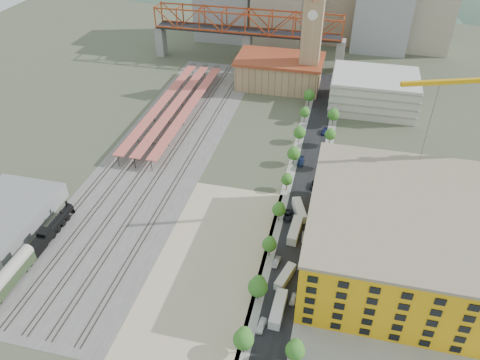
% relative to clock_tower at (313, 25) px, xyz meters
% --- Properties ---
extents(ground, '(400.00, 400.00, 0.00)m').
position_rel_clock_tower_xyz_m(ground, '(-8.00, -79.99, -28.70)').
color(ground, '#474C38').
rests_on(ground, ground).
extents(ballast_strip, '(36.00, 165.00, 0.06)m').
position_rel_clock_tower_xyz_m(ballast_strip, '(-44.00, -62.49, -28.67)').
color(ballast_strip, '#605E59').
rests_on(ballast_strip, ground).
extents(dirt_lot, '(28.00, 67.00, 0.06)m').
position_rel_clock_tower_xyz_m(dirt_lot, '(-12.00, -111.49, -28.67)').
color(dirt_lot, tan).
rests_on(dirt_lot, ground).
extents(street_asphalt, '(12.00, 170.00, 0.06)m').
position_rel_clock_tower_xyz_m(street_asphalt, '(8.00, -64.99, -28.67)').
color(street_asphalt, black).
rests_on(street_asphalt, ground).
extents(sidewalk_west, '(3.00, 170.00, 0.04)m').
position_rel_clock_tower_xyz_m(sidewalk_west, '(2.50, -64.99, -28.68)').
color(sidewalk_west, gray).
rests_on(sidewalk_west, ground).
extents(sidewalk_east, '(3.00, 170.00, 0.04)m').
position_rel_clock_tower_xyz_m(sidewalk_east, '(13.50, -64.99, -28.68)').
color(sidewalk_east, gray).
rests_on(sidewalk_east, ground).
extents(construction_pad, '(50.00, 90.00, 0.06)m').
position_rel_clock_tower_xyz_m(construction_pad, '(37.00, -99.99, -28.67)').
color(construction_pad, gray).
rests_on(construction_pad, ground).
extents(rail_tracks, '(26.56, 160.00, 0.18)m').
position_rel_clock_tower_xyz_m(rail_tracks, '(-45.80, -62.49, -28.55)').
color(rail_tracks, '#382B23').
rests_on(rail_tracks, ground).
extents(platform_canopies, '(16.00, 80.00, 4.12)m').
position_rel_clock_tower_xyz_m(platform_canopies, '(-49.00, -34.99, -24.70)').
color(platform_canopies, '#C5594B').
rests_on(platform_canopies, ground).
extents(station_hall, '(38.00, 24.00, 13.10)m').
position_rel_clock_tower_xyz_m(station_hall, '(-13.00, 2.01, -22.03)').
color(station_hall, tan).
rests_on(station_hall, ground).
extents(clock_tower, '(12.00, 12.00, 52.00)m').
position_rel_clock_tower_xyz_m(clock_tower, '(0.00, 0.00, 0.00)').
color(clock_tower, tan).
rests_on(clock_tower, ground).
extents(parking_garage, '(34.00, 26.00, 14.00)m').
position_rel_clock_tower_xyz_m(parking_garage, '(28.00, -9.99, -21.70)').
color(parking_garage, silver).
rests_on(parking_garage, ground).
extents(truss_bridge, '(94.00, 9.60, 25.60)m').
position_rel_clock_tower_xyz_m(truss_bridge, '(-33.00, 25.01, -9.83)').
color(truss_bridge, gray).
rests_on(truss_bridge, ground).
extents(construction_building, '(44.60, 50.60, 18.80)m').
position_rel_clock_tower_xyz_m(construction_building, '(34.00, -99.99, -19.29)').
color(construction_building, yellow).
rests_on(construction_building, ground).
extents(warehouse, '(22.00, 32.00, 5.00)m').
position_rel_clock_tower_xyz_m(warehouse, '(-74.00, -109.99, -26.20)').
color(warehouse, gray).
rests_on(warehouse, ground).
extents(street_trees, '(15.40, 124.40, 8.00)m').
position_rel_clock_tower_xyz_m(street_trees, '(8.00, -74.99, -28.70)').
color(street_trees, '#347222').
rests_on(street_trees, ground).
extents(skyline, '(133.00, 46.00, 60.00)m').
position_rel_clock_tower_xyz_m(skyline, '(-0.53, 62.32, -5.89)').
color(skyline, '#9EA0A3').
rests_on(skyline, ground).
extents(distant_hills, '(647.00, 264.00, 227.00)m').
position_rel_clock_tower_xyz_m(distant_hills, '(37.28, 180.01, -108.23)').
color(distant_hills, '#4C6B59').
rests_on(distant_hills, ground).
extents(locomotive, '(2.90, 22.37, 5.59)m').
position_rel_clock_tower_xyz_m(locomotive, '(-58.00, -110.87, -26.61)').
color(locomotive, black).
rests_on(locomotive, ground).
extents(coach, '(3.21, 18.65, 5.85)m').
position_rel_clock_tower_xyz_m(coach, '(-58.00, -130.50, -25.58)').
color(coach, '#2D3D21').
rests_on(coach, ground).
extents(site_trailer_a, '(3.00, 10.27, 2.79)m').
position_rel_clock_tower_xyz_m(site_trailer_a, '(8.00, -122.94, -27.30)').
color(site_trailer_a, silver).
rests_on(site_trailer_a, ground).
extents(site_trailer_b, '(4.54, 8.87, 2.35)m').
position_rel_clock_tower_xyz_m(site_trailer_b, '(8.00, -112.45, -27.52)').
color(site_trailer_b, silver).
rests_on(site_trailer_b, ground).
extents(site_trailer_c, '(3.22, 10.30, 2.78)m').
position_rel_clock_tower_xyz_m(site_trailer_c, '(8.00, -94.98, -27.30)').
color(site_trailer_c, silver).
rests_on(site_trailer_c, ground).
extents(site_trailer_d, '(5.62, 9.93, 2.64)m').
position_rel_clock_tower_xyz_m(site_trailer_d, '(8.00, -85.76, -27.38)').
color(site_trailer_d, silver).
rests_on(site_trailer_d, ground).
extents(car_0, '(2.28, 4.58, 1.50)m').
position_rel_clock_tower_xyz_m(car_0, '(5.00, -127.92, -27.95)').
color(car_0, white).
rests_on(car_0, ground).
extents(car_1, '(1.99, 4.29, 1.36)m').
position_rel_clock_tower_xyz_m(car_1, '(5.00, -107.54, -28.02)').
color(car_1, gray).
rests_on(car_1, ground).
extents(car_2, '(2.48, 5.22, 1.44)m').
position_rel_clock_tower_xyz_m(car_2, '(5.00, -88.21, -27.98)').
color(car_2, black).
rests_on(car_2, ground).
extents(car_3, '(2.22, 5.38, 1.56)m').
position_rel_clock_tower_xyz_m(car_3, '(5.00, -58.98, -27.92)').
color(car_3, navy).
rests_on(car_3, ground).
extents(car_4, '(1.94, 3.95, 1.30)m').
position_rel_clock_tower_xyz_m(car_4, '(11.00, -118.65, -28.05)').
color(car_4, silver).
rests_on(car_4, ground).
extents(car_5, '(1.87, 4.65, 1.50)m').
position_rel_clock_tower_xyz_m(car_5, '(11.00, -96.54, -27.95)').
color(car_5, '#98979C').
rests_on(car_5, ground).
extents(car_6, '(2.58, 5.01, 1.35)m').
position_rel_clock_tower_xyz_m(car_6, '(11.00, -71.62, -28.02)').
color(car_6, black).
rests_on(car_6, ground).
extents(car_7, '(2.64, 5.04, 1.39)m').
position_rel_clock_tower_xyz_m(car_7, '(11.00, -36.50, -28.00)').
color(car_7, navy).
rests_on(car_7, ground).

